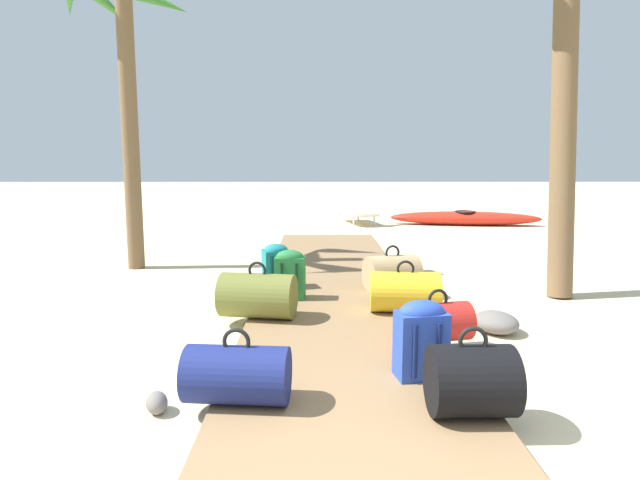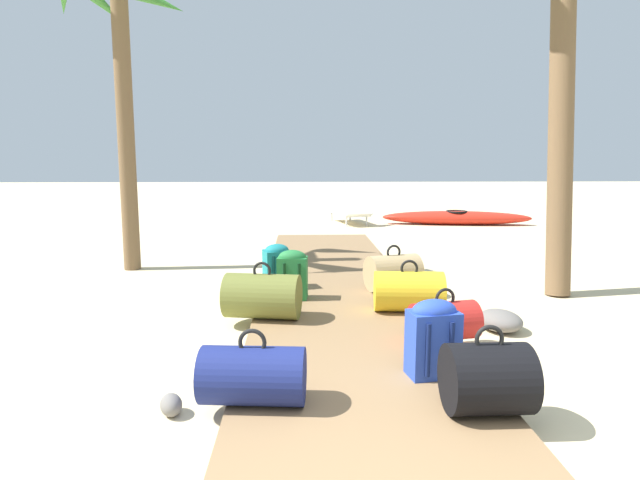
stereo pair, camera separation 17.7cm
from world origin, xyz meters
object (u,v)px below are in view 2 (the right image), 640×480
Objects in this scene: backpack_green at (292,273)px; palm_tree_near_left at (119,9)px; duffel_bag_tan at (393,272)px; duffel_bag_yellow at (409,291)px; backpack_blue at (433,336)px; duffel_bag_black at (487,378)px; duffel_bag_red at (444,321)px; duffel_bag_olive at (262,296)px; duffel_bag_navy at (253,375)px; backpack_teal at (277,265)px; kayak at (456,218)px; lounge_chair at (351,210)px.

palm_tree_near_left reaches higher than backpack_green.
palm_tree_near_left is (-3.30, 1.64, 3.11)m from duffel_bag_tan.
backpack_blue is (-0.14, -1.46, 0.08)m from duffel_bag_yellow.
duffel_bag_black is (1.12, -2.45, -0.06)m from backpack_green.
duffel_bag_tan is (0.14, 2.24, -0.07)m from backpack_blue.
duffel_bag_red is at bearing -46.42° from backpack_green.
duffel_bag_tan reaches higher than duffel_bag_red.
palm_tree_near_left reaches higher than duffel_bag_red.
duffel_bag_red is at bearing -81.51° from duffel_bag_yellow.
duffel_bag_red is 0.79× the size of duffel_bag_olive.
backpack_blue is at bearing -47.17° from duffel_bag_olive.
duffel_bag_navy is at bearing -116.10° from duffel_bag_tan.
duffel_bag_olive is (-1.38, 1.80, 0.00)m from duffel_bag_black.
backpack_teal is (0.01, 2.75, 0.09)m from duffel_bag_navy.
duffel_bag_black is (0.03, -1.97, 0.01)m from duffel_bag_yellow.
backpack_blue reaches higher than backpack_teal.
duffel_bag_yellow is 0.78m from duffel_bag_tan.
kayak is at bearing 67.74° from duffel_bag_tan.
palm_tree_near_left reaches higher than duffel_bag_olive.
backpack_blue is at bearing 17.20° from duffel_bag_navy.
kayak is (2.71, 8.53, -0.19)m from backpack_blue.
duffel_bag_navy reaches higher than kayak.
duffel_bag_yellow is 0.41× the size of lounge_chair.
duffel_bag_tan is 0.15× the size of palm_tree_near_left.
duffel_bag_olive is 1.10m from backpack_teal.
duffel_bag_yellow is 1.47m from backpack_blue.
lounge_chair is (1.41, 6.34, -0.01)m from backpack_teal.
duffel_bag_yellow is at bearing -91.14° from lounge_chair.
lounge_chair is at bearing 89.31° from duffel_bag_black.
duffel_bag_red is 1.59m from duffel_bag_olive.
duffel_bag_yellow is at bearing 90.98° from duffel_bag_black.
backpack_blue is 0.54m from duffel_bag_black.
backpack_teal is (-1.26, 0.94, 0.07)m from duffel_bag_yellow.
duffel_bag_olive reaches higher than duffel_bag_tan.
lounge_chair is (1.42, 9.08, 0.08)m from duffel_bag_navy.
backpack_teal is 3.96m from palm_tree_near_left.
backpack_teal is at bearing -36.07° from palm_tree_near_left.
duffel_bag_yellow is 0.19× the size of kayak.
duffel_bag_red is 0.35× the size of lounge_chair.
backpack_blue reaches higher than duffel_bag_navy.
duffel_bag_yellow is at bearing 98.49° from duffel_bag_red.
backpack_teal is at bearing 89.70° from duffel_bag_navy.
duffel_bag_yellow is 1.29× the size of backpack_blue.
lounge_chair reaches higher than backpack_green.
duffel_bag_tan is at bearing -26.41° from palm_tree_near_left.
duffel_bag_yellow is 2.22m from duffel_bag_navy.
lounge_chair is (1.49, 7.44, 0.05)m from duffel_bag_olive.
duffel_bag_tan is 1.30× the size of backpack_teal.
duffel_bag_yellow is at bearing 84.42° from backpack_blue.
duffel_bag_olive reaches higher than backpack_teal.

